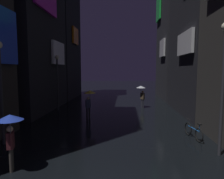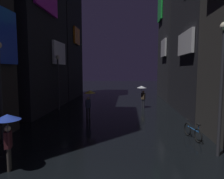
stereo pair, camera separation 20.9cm
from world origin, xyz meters
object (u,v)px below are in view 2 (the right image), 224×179
Objects in this scene: pedestrian_midstreet_centre_blue at (8,126)px; streetlamp_left_far at (58,76)px; streetlamp_left_near at (0,80)px; bicycle_parked_at_storefront at (193,132)px; streetlamp_right_near at (222,74)px; pedestrian_foreground_right_yellow at (89,97)px; pedestrian_near_crossing_clear at (142,91)px.

streetlamp_left_far is at bearing 100.28° from pedestrian_midstreet_centre_blue.
streetlamp_left_near is 1.02× the size of streetlamp_left_far.
streetlamp_right_near is (0.40, -2.06, 3.09)m from bicycle_parked_at_storefront.
pedestrian_midstreet_centre_blue is at bearing -99.91° from pedestrian_foreground_right_yellow.
pedestrian_midstreet_centre_blue is 0.38× the size of streetlamp_right_near.
pedestrian_foreground_right_yellow is at bearing 80.09° from pedestrian_midstreet_centre_blue.
pedestrian_near_crossing_clear reaches higher than bicycle_parked_at_storefront.
pedestrian_midstreet_centre_blue is at bearing -114.16° from pedestrian_near_crossing_clear.
streetlamp_right_near is (8.05, 1.96, 1.81)m from pedestrian_midstreet_centre_blue.
pedestrian_midstreet_centre_blue is 8.74m from bicycle_parked_at_storefront.
pedestrian_foreground_right_yellow is at bearing 57.91° from streetlamp_left_near.
streetlamp_left_near reaches higher than pedestrian_near_crossing_clear.
streetlamp_right_near is (2.47, -10.49, 1.81)m from pedestrian_near_crossing_clear.
streetlamp_right_near is (10.00, -0.66, 0.31)m from streetlamp_left_near.
bicycle_parked_at_storefront is (2.07, -8.43, -1.28)m from pedestrian_near_crossing_clear.
streetlamp_right_near is at bearing -41.30° from streetlamp_left_far.
streetlamp_left_far is at bearing 145.01° from bicycle_parked_at_storefront.
bicycle_parked_at_storefront is 0.32× the size of streetlamp_right_near.
pedestrian_near_crossing_clear is 0.42× the size of streetlamp_left_near.
streetlamp_left_far is (-9.60, 6.72, 2.73)m from bicycle_parked_at_storefront.
bicycle_parked_at_storefront is at bearing -76.21° from pedestrian_near_crossing_clear.
streetlamp_right_near reaches higher than pedestrian_midstreet_centre_blue.
streetlamp_right_near is at bearing -3.75° from streetlamp_left_near.
pedestrian_midstreet_centre_blue is (-1.39, -7.94, 0.00)m from pedestrian_foreground_right_yellow.
streetlamp_right_near is at bearing -41.86° from pedestrian_foreground_right_yellow.
bicycle_parked_at_storefront is 10.10m from streetlamp_left_near.
pedestrian_foreground_right_yellow is at bearing 138.14° from streetlamp_right_near.
streetlamp_left_near is (-1.95, 2.62, 1.50)m from pedestrian_midstreet_centre_blue.
pedestrian_near_crossing_clear is 12.48m from streetlamp_left_near.
pedestrian_near_crossing_clear is 1.00× the size of pedestrian_foreground_right_yellow.
bicycle_parked_at_storefront is at bearing -34.99° from streetlamp_left_far.
bicycle_parked_at_storefront is at bearing 100.89° from streetlamp_right_near.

